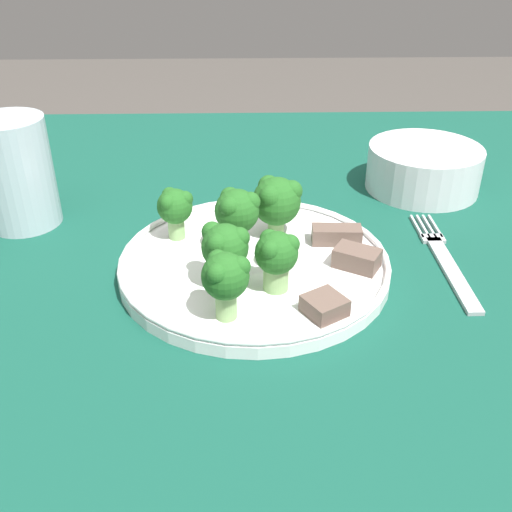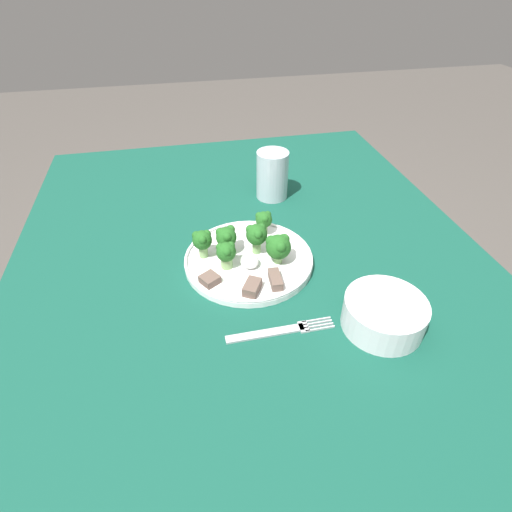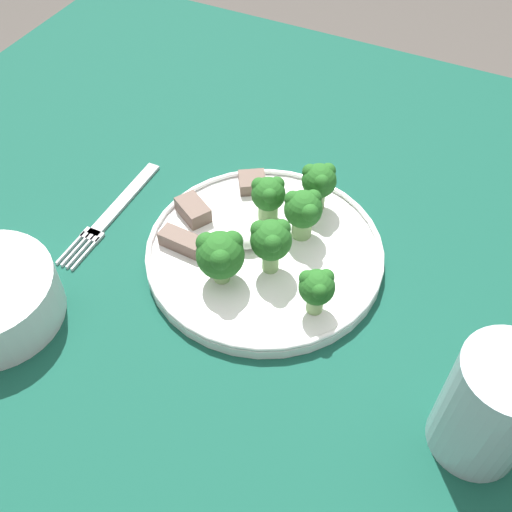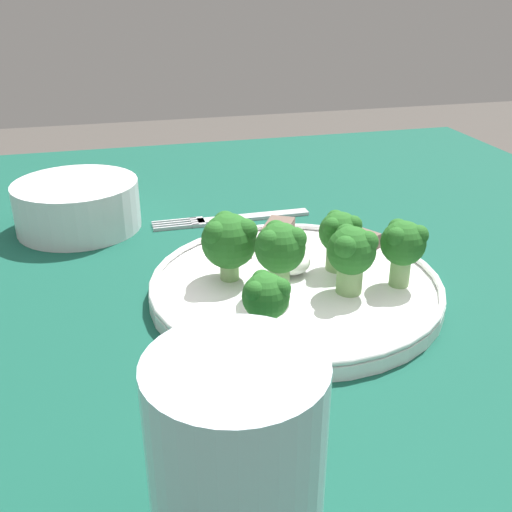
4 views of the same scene
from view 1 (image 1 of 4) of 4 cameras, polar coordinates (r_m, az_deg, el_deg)
The scene contains 15 objects.
table at distance 0.64m, azimuth -3.55°, elevation -8.02°, with size 1.19×0.98×0.70m.
dinner_plate at distance 0.58m, azimuth -0.17°, elevation -0.75°, with size 0.26×0.26×0.02m.
fork at distance 0.63m, azimuth 17.53°, elevation -0.31°, with size 0.02×0.19×0.00m.
cream_bowl at distance 0.77m, azimuth 15.65°, elevation 7.97°, with size 0.14×0.14×0.05m.
drinking_glass at distance 0.70m, azimuth -21.79°, elevation 6.87°, with size 0.08×0.08×0.12m.
broccoli_floret_near_rim_left at distance 0.52m, azimuth -2.97°, elevation 0.71°, with size 0.04×0.04×0.06m.
broccoli_floret_center_left at distance 0.57m, azimuth -1.83°, elevation 4.25°, with size 0.04×0.04×0.07m.
broccoli_floret_back_left at distance 0.61m, azimuth 1.97°, elevation 5.34°, with size 0.05×0.05×0.06m.
broccoli_floret_front_left at distance 0.48m, azimuth -2.94°, elevation -2.03°, with size 0.04×0.04×0.06m.
broccoli_floret_center_back at distance 0.60m, azimuth -7.74°, elevation 4.64°, with size 0.04×0.04×0.05m.
broccoli_floret_mid_cluster at distance 0.52m, azimuth 1.96°, elevation 0.10°, with size 0.04×0.04×0.06m.
meat_slice_front_slice at distance 0.57m, azimuth 9.58°, elevation -0.21°, with size 0.05×0.04×0.02m.
meat_slice_middle_slice at distance 0.61m, azimuth 7.69°, elevation 2.00°, with size 0.05×0.02×0.02m.
meat_slice_rear_slice at distance 0.50m, azimuth 6.54°, elevation -4.72°, with size 0.04×0.04×0.02m.
sauce_dollop at distance 0.57m, azimuth 2.21°, elevation 0.35°, with size 0.04×0.04×0.02m.
Camera 1 is at (0.03, -0.50, 1.02)m, focal length 42.00 mm.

